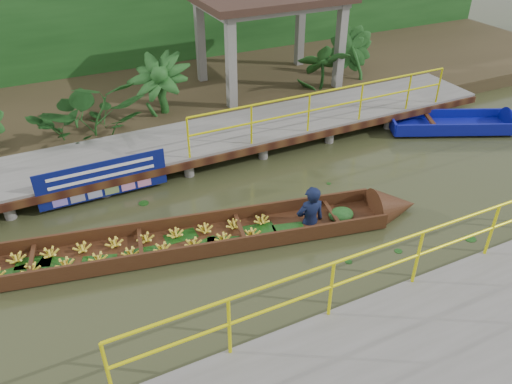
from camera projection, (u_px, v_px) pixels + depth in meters
name	position (u px, v px, depth m)	size (l,w,h in m)	color
ground	(278.00, 225.00, 10.40)	(80.00, 80.00, 0.00)	#2C2F17
land_strip	(168.00, 93.00, 15.93)	(30.00, 8.00, 0.45)	#342B1A
far_dock	(216.00, 137.00, 12.73)	(16.00, 2.06, 1.66)	slate
near_dock	(470.00, 342.00, 7.44)	(18.00, 2.40, 1.73)	slate
pavilion	(270.00, 7.00, 14.72)	(4.40, 3.00, 3.00)	slate
foliage_backdrop	(140.00, 18.00, 16.85)	(30.00, 0.80, 4.00)	#153E14
vendor_boat	(207.00, 232.00, 9.80)	(9.73, 2.85, 2.12)	#371C0F
moored_blue_boat	(483.00, 124.00, 14.09)	(4.01, 2.54, 0.94)	#0C128C
blue_banner	(103.00, 179.00, 10.86)	(2.80, 0.04, 0.88)	navy
tropical_plants	(154.00, 95.00, 13.42)	(14.07, 1.07, 1.33)	#153E14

